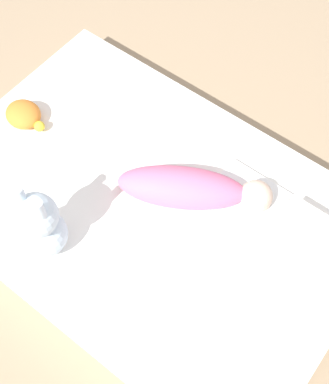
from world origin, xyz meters
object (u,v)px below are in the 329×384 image
Objects in this scene: pillow at (314,259)px; turtle_plush at (24,115)px; swaddled_baby at (193,189)px; bunny_plush at (40,226)px.

pillow is 1.73× the size of turtle_plush.
turtle_plush reaches higher than pillow.
swaddled_baby is 0.51m from bunny_plush.
swaddled_baby reaches higher than pillow.
pillow is (0.45, 0.04, -0.03)m from swaddled_baby.
bunny_plush reaches higher than swaddled_baby.
bunny_plush is at bearing -147.13° from pillow.
bunny_plush is 1.86× the size of turtle_plush.
swaddled_baby reaches higher than turtle_plush.
bunny_plush reaches higher than turtle_plush.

